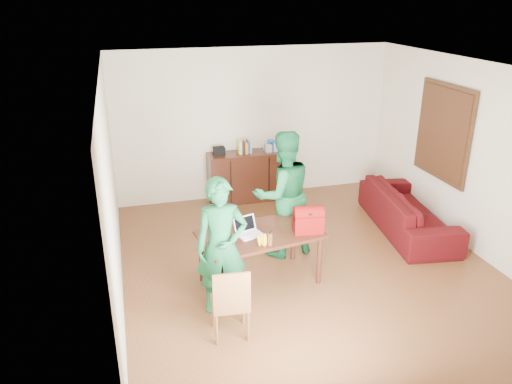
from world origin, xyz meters
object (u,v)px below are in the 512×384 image
object	(u,v)px
person_far	(283,194)
bottle	(270,238)
table	(260,239)
chair	(230,315)
red_bag	(308,222)
sofa	(408,211)
laptop	(250,232)
person_near	(221,247)

from	to	relation	value
person_far	bottle	distance (m)	1.15
table	bottle	bearing A→B (deg)	-95.40
chair	red_bag	xyz separation A→B (m)	(1.21, 0.84, 0.60)
chair	bottle	size ratio (longest dim) A/B	4.86
person_far	red_bag	distance (m)	0.82
person_far	bottle	xyz separation A→B (m)	(-0.50, -1.03, -0.11)
person_far	bottle	bearing A→B (deg)	56.05
bottle	sofa	distance (m)	2.98
red_bag	sofa	size ratio (longest dim) A/B	0.17
laptop	sofa	xyz separation A→B (m)	(2.83, 0.91, -0.43)
chair	red_bag	size ratio (longest dim) A/B	2.36
table	person_far	xyz separation A→B (m)	(0.52, 0.69, 0.29)
red_bag	person_near	bearing A→B (deg)	-155.81
person_far	laptop	xyz separation A→B (m)	(-0.66, -0.72, -0.16)
table	person_far	world-z (taller)	person_far
chair	person_far	distance (m)	2.12
table	person_near	bearing A→B (deg)	-152.42
person_far	red_bag	bearing A→B (deg)	87.14
person_far	sofa	distance (m)	2.26
chair	sofa	size ratio (longest dim) A/B	0.40
table	bottle	xyz separation A→B (m)	(0.02, -0.35, 0.18)
red_bag	sofa	bearing A→B (deg)	34.78
laptop	sofa	distance (m)	3.01
table	chair	bearing A→B (deg)	-131.63
table	person_near	world-z (taller)	person_near
table	bottle	world-z (taller)	bottle
chair	laptop	bearing A→B (deg)	67.82
bottle	red_bag	distance (m)	0.62
table	laptop	size ratio (longest dim) A/B	4.73
table	person_far	size ratio (longest dim) A/B	0.90
person_far	red_bag	size ratio (longest dim) A/B	4.93
person_near	laptop	bearing A→B (deg)	48.17
bottle	person_near	bearing A→B (deg)	-171.04
bottle	laptop	bearing A→B (deg)	117.75
laptop	bottle	size ratio (longest dim) A/B	1.92
person_far	red_bag	world-z (taller)	person_far
person_far	laptop	bearing A→B (deg)	39.35
table	sofa	world-z (taller)	table
chair	person_far	size ratio (longest dim) A/B	0.48
sofa	laptop	bearing A→B (deg)	116.11
chair	person_near	size ratio (longest dim) A/B	0.53
sofa	person_near	bearing A→B (deg)	120.14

